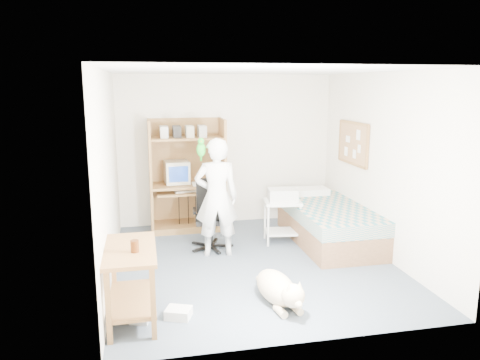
{
  "coord_description": "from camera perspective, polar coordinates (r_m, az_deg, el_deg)",
  "views": [
    {
      "loc": [
        -1.38,
        -5.71,
        2.34
      ],
      "look_at": [
        -0.1,
        0.43,
        1.05
      ],
      "focal_mm": 35.0,
      "sensor_mm": 36.0,
      "label": 1
    }
  ],
  "objects": [
    {
      "name": "floor",
      "position": [
        6.33,
        1.68,
        -10.09
      ],
      "size": [
        4.0,
        4.0,
        0.0
      ],
      "primitive_type": "plane",
      "color": "#465260",
      "rests_on": "ground"
    },
    {
      "name": "wall_back",
      "position": [
        7.91,
        -1.65,
        3.69
      ],
      "size": [
        3.6,
        0.02,
        2.5
      ],
      "primitive_type": "cube",
      "color": "silver",
      "rests_on": "floor"
    },
    {
      "name": "wall_right",
      "position": [
        6.63,
        17.06,
        1.64
      ],
      "size": [
        0.02,
        4.0,
        2.5
      ],
      "primitive_type": "cube",
      "color": "silver",
      "rests_on": "floor"
    },
    {
      "name": "wall_left",
      "position": [
        5.83,
        -15.71,
        0.41
      ],
      "size": [
        0.02,
        4.0,
        2.5
      ],
      "primitive_type": "cube",
      "color": "silver",
      "rests_on": "floor"
    },
    {
      "name": "ceiling",
      "position": [
        5.88,
        1.83,
        13.17
      ],
      "size": [
        3.6,
        4.0,
        0.02
      ],
      "primitive_type": "cube",
      "color": "white",
      "rests_on": "wall_back"
    },
    {
      "name": "computer_hutch",
      "position": [
        7.64,
        -6.46,
        0.06
      ],
      "size": [
        1.2,
        0.63,
        1.8
      ],
      "color": "brown",
      "rests_on": "floor"
    },
    {
      "name": "bed",
      "position": [
        7.17,
        10.72,
        -5.21
      ],
      "size": [
        1.02,
        2.02,
        0.66
      ],
      "color": "brown",
      "rests_on": "floor"
    },
    {
      "name": "side_desk",
      "position": [
        4.88,
        -13.13,
        -10.93
      ],
      "size": [
        0.5,
        1.0,
        0.75
      ],
      "color": "brown",
      "rests_on": "floor"
    },
    {
      "name": "corkboard",
      "position": [
        7.38,
        13.61,
        4.36
      ],
      "size": [
        0.04,
        0.94,
        0.66
      ],
      "color": "#946842",
      "rests_on": "wall_right"
    },
    {
      "name": "office_chair",
      "position": [
        6.81,
        -3.61,
        -5.38
      ],
      "size": [
        0.56,
        0.56,
        0.99
      ],
      "rotation": [
        0.0,
        0.0,
        -0.09
      ],
      "color": "black",
      "rests_on": "floor"
    },
    {
      "name": "person",
      "position": [
        6.4,
        -2.87,
        -2.14
      ],
      "size": [
        0.63,
        0.44,
        1.64
      ],
      "primitive_type": "imported",
      "rotation": [
        0.0,
        0.0,
        3.05
      ],
      "color": "white",
      "rests_on": "floor"
    },
    {
      "name": "parrot",
      "position": [
        6.26,
        -4.77,
        3.87
      ],
      "size": [
        0.12,
        0.21,
        0.33
      ],
      "rotation": [
        0.0,
        0.0,
        -0.09
      ],
      "color": "#1B9015",
      "rests_on": "person"
    },
    {
      "name": "dog",
      "position": [
        5.19,
        4.72,
        -13.05
      ],
      "size": [
        0.45,
        1.06,
        0.4
      ],
      "rotation": [
        0.0,
        0.0,
        0.16
      ],
      "color": "tan",
      "rests_on": "floor"
    },
    {
      "name": "printer_cart",
      "position": [
        7.03,
        5.17,
        -4.23
      ],
      "size": [
        0.58,
        0.49,
        0.64
      ],
      "rotation": [
        0.0,
        0.0,
        -0.13
      ],
      "color": "silver",
      "rests_on": "floor"
    },
    {
      "name": "printer",
      "position": [
        6.96,
        5.21,
        -1.81
      ],
      "size": [
        0.46,
        0.37,
        0.18
      ],
      "primitive_type": "cube",
      "rotation": [
        0.0,
        0.0,
        -0.13
      ],
      "color": "beige",
      "rests_on": "printer_cart"
    },
    {
      "name": "crt_monitor",
      "position": [
        7.61,
        -7.71,
        0.97
      ],
      "size": [
        0.4,
        0.43,
        0.36
      ],
      "rotation": [
        0.0,
        0.0,
        0.07
      ],
      "color": "beige",
      "rests_on": "computer_hutch"
    },
    {
      "name": "keyboard",
      "position": [
        7.51,
        -6.31,
        -1.3
      ],
      "size": [
        0.47,
        0.23,
        0.03
      ],
      "primitive_type": "cube",
      "rotation": [
        0.0,
        0.0,
        0.15
      ],
      "color": "beige",
      "rests_on": "computer_hutch"
    },
    {
      "name": "pencil_cup",
      "position": [
        7.59,
        -3.64,
        0.04
      ],
      "size": [
        0.08,
        0.08,
        0.12
      ],
      "primitive_type": "cylinder",
      "color": "gold",
      "rests_on": "computer_hutch"
    },
    {
      "name": "drink_glass",
      "position": [
        4.65,
        -12.72,
        -7.87
      ],
      "size": [
        0.08,
        0.08,
        0.12
      ],
      "primitive_type": "cylinder",
      "color": "#401E0A",
      "rests_on": "side_desk"
    },
    {
      "name": "floor_box_a",
      "position": [
        4.99,
        -7.51,
        -15.78
      ],
      "size": [
        0.31,
        0.28,
        0.1
      ],
      "primitive_type": "cube",
      "rotation": [
        0.0,
        0.0,
        -0.37
      ],
      "color": "silver",
      "rests_on": "floor"
    },
    {
      "name": "floor_box_b",
      "position": [
        5.0,
        -11.96,
        -16.0
      ],
      "size": [
        0.24,
        0.26,
        0.08
      ],
      "primitive_type": "cube",
      "rotation": [
        0.0,
        0.0,
        -0.3
      ],
      "color": "#ABACA7",
      "rests_on": "floor"
    }
  ]
}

